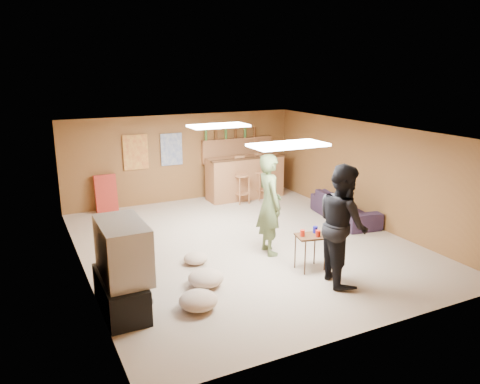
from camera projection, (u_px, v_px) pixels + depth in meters
name	position (u px, v px, depth m)	size (l,w,h in m)	color
ground	(245.00, 244.00, 9.13)	(7.00, 7.00, 0.00)	tan
ceiling	(245.00, 131.00, 8.56)	(6.00, 7.00, 0.02)	silver
wall_back	(183.00, 158.00, 11.88)	(6.00, 0.02, 2.20)	brown
wall_front	(371.00, 254.00, 5.82)	(6.00, 0.02, 2.20)	brown
wall_left	(80.00, 210.00, 7.57)	(0.02, 7.00, 2.20)	brown
wall_right	(368.00, 174.00, 10.13)	(0.02, 7.00, 2.20)	brown
tv_stand	(121.00, 293.00, 6.61)	(0.55, 1.30, 0.50)	black
dvd_box	(137.00, 296.00, 6.73)	(0.35, 0.50, 0.08)	#B2B2B7
tv_body	(123.00, 250.00, 6.47)	(0.60, 1.10, 0.80)	#B2B2B7
tv_screen	(145.00, 246.00, 6.60)	(0.02, 0.95, 0.65)	navy
bar_counter	(245.00, 177.00, 12.19)	(2.00, 0.60, 1.10)	#955C36
bar_lip	(249.00, 158.00, 11.83)	(2.10, 0.12, 0.05)	#392212
bar_shelf	(237.00, 139.00, 12.33)	(2.00, 0.18, 0.05)	#955C36
bar_backing	(237.00, 150.00, 12.42)	(2.00, 0.14, 0.60)	#955C36
poster_left	(136.00, 152.00, 11.27)	(0.60, 0.03, 0.85)	#BF3F26
poster_right	(171.00, 149.00, 11.65)	(0.55, 0.03, 0.80)	#334C99
folding_chair_stack	(106.00, 194.00, 11.02)	(0.50, 0.14, 0.90)	#B12C20
ceiling_panel_front	(288.00, 145.00, 7.27)	(1.20, 0.60, 0.04)	white
ceiling_panel_back	(219.00, 126.00, 9.61)	(1.20, 0.60, 0.04)	white
person_olive	(269.00, 204.00, 8.48)	(0.68, 0.45, 1.86)	#536339
person_black	(343.00, 224.00, 7.33)	(0.93, 0.73, 1.92)	black
sofa	(345.00, 207.00, 10.51)	(1.92, 0.75, 0.56)	black
tray_table	(310.00, 252.00, 7.92)	(0.47, 0.38, 0.61)	#392212
cup_red_near	(302.00, 233.00, 7.79)	(0.08, 0.08, 0.11)	red
cup_red_far	(318.00, 234.00, 7.77)	(0.08, 0.08, 0.11)	red
cup_blue	(315.00, 230.00, 7.95)	(0.08, 0.08, 0.11)	navy
bar_stool_left	(242.00, 182.00, 11.71)	(0.34, 0.34, 1.08)	#955C36
bar_stool_right	(262.00, 174.00, 12.07)	(0.43, 0.43, 1.34)	#955C36
cushion_near_tv	(206.00, 278.00, 7.37)	(0.56, 0.56, 0.25)	tan
cushion_mid	(196.00, 258.00, 8.21)	(0.42, 0.42, 0.19)	tan
cushion_far	(198.00, 300.00, 6.66)	(0.56, 0.56, 0.25)	tan
bottle_row	(231.00, 134.00, 12.19)	(1.48, 0.08, 0.26)	#3F7233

